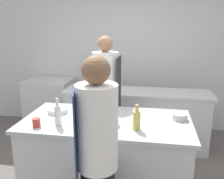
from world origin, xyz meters
name	(u,v)px	position (x,y,z in m)	size (l,w,h in m)	color
wall_back	(128,53)	(0.00, 2.13, 1.40)	(8.00, 0.06, 2.80)	silver
prep_counter	(107,157)	(0.00, 0.00, 0.46)	(1.83, 0.94, 0.92)	silver
pass_counter	(136,118)	(0.24, 1.26, 0.46)	(2.29, 0.58, 0.92)	silver
oven_range	(50,104)	(-1.43, 1.75, 0.46)	(0.83, 0.66, 0.92)	silver
chef_at_prep_near	(97,158)	(0.06, -0.72, 0.86)	(0.39, 0.37, 1.71)	black
chef_at_stove	(106,102)	(-0.14, 0.69, 0.90)	(0.37, 0.36, 1.78)	black
bottle_olive_oil	(83,111)	(-0.28, 0.04, 0.99)	(0.08, 0.08, 0.19)	#19471E
bottle_vinegar	(87,113)	(-0.20, -0.08, 1.02)	(0.08, 0.08, 0.25)	#2D5175
bottle_wine	(58,115)	(-0.46, -0.24, 1.03)	(0.07, 0.07, 0.29)	silver
bottle_cooking_oil	(137,120)	(0.34, -0.21, 1.02)	(0.08, 0.08, 0.26)	#B2A84C
bowl_mixing_large	(180,117)	(0.79, 0.13, 0.95)	(0.16, 0.16, 0.07)	#B7BABC
bowl_prep_small	(108,121)	(0.04, -0.14, 0.96)	(0.21, 0.21, 0.08)	white
bowl_ceramic_blue	(58,110)	(-0.61, 0.12, 0.94)	(0.23, 0.23, 0.05)	white
cup	(36,123)	(-0.67, -0.31, 0.96)	(0.08, 0.08, 0.09)	#B2382D
stockpot	(102,81)	(-0.33, 1.33, 1.04)	(0.26, 0.26, 0.24)	silver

